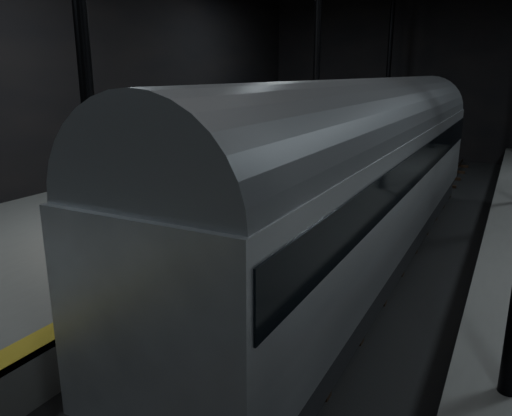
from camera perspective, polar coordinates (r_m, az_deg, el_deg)
The scene contains 6 objects.
ground at distance 12.77m, azimuth 9.30°, elevation -9.76°, with size 44.00×44.00×0.00m, color black.
platform_left at distance 16.33m, azimuth -16.43°, elevation -2.70°, with size 9.00×43.80×1.00m, color #575754.
tactile_strip at distance 13.66m, azimuth -3.56°, elevation -3.35°, with size 0.50×43.80×0.01m, color olive.
track at distance 12.74m, azimuth 9.31°, elevation -9.48°, with size 2.40×43.00×0.24m.
train at distance 14.02m, azimuth 12.79°, elevation 4.54°, with size 2.86×19.06×5.09m.
woman at distance 16.12m, azimuth -4.84°, elevation 2.38°, with size 0.57×0.37×1.56m, color #94745B.
Camera 1 is at (3.48, -11.06, 5.36)m, focal length 35.00 mm.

